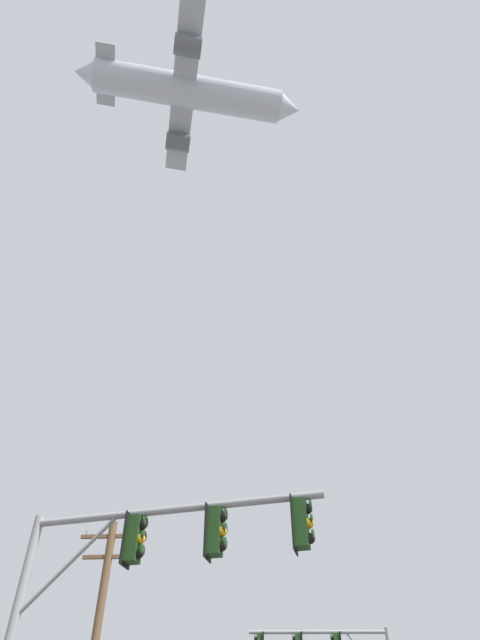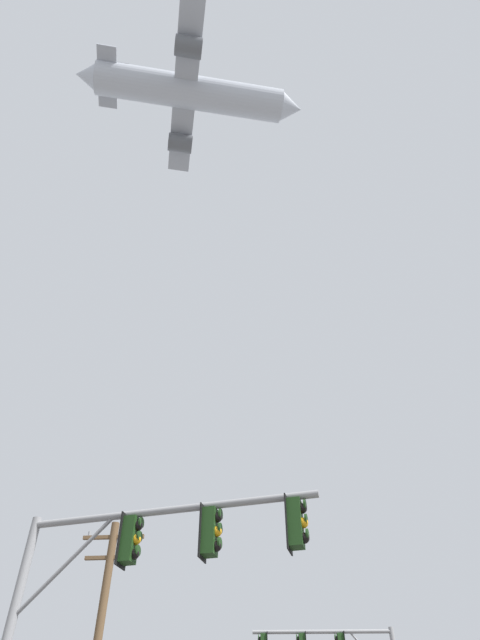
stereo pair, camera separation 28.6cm
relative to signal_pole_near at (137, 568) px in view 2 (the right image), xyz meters
name	(u,v)px [view 2 (the right image)]	position (x,y,z in m)	size (l,w,h in m)	color
signal_pole_near	(137,568)	(0.00, 0.00, 0.00)	(6.22, 1.42, 5.60)	gray
airplane	(190,93)	(-3.69, 12.62, 46.92)	(21.82, 16.86, 5.97)	#B7BCC6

